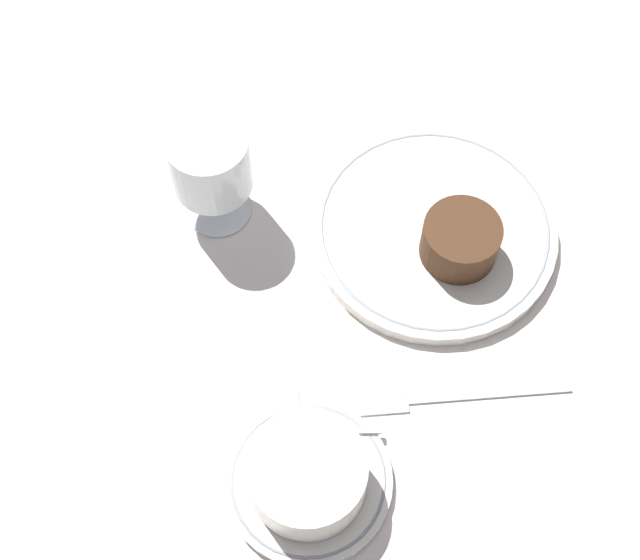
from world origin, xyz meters
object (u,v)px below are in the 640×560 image
at_px(dinner_plate, 434,230).
at_px(coffee_cup, 307,474).
at_px(wine_glass, 211,167).
at_px(dessert_cake, 460,240).
at_px(fork, 435,397).

bearing_deg(dinner_plate, coffee_cup, 144.64).
xyz_separation_m(coffee_cup, wine_glass, (0.27, 0.04, 0.03)).
height_order(dinner_plate, wine_glass, wine_glass).
height_order(wine_glass, dessert_cake, wine_glass).
bearing_deg(wine_glass, dinner_plate, -107.08).
bearing_deg(fork, wine_glass, 36.45).
relative_size(dinner_plate, fork, 1.19).
bearing_deg(dessert_cake, wine_glass, 67.04).
relative_size(wine_glass, dessert_cake, 1.56).
bearing_deg(coffee_cup, dinner_plate, -35.36).
distance_m(dinner_plate, wine_glass, 0.21).
bearing_deg(wine_glass, fork, -143.55).
relative_size(fork, dessert_cake, 2.74).
distance_m(wine_glass, fork, 0.28).
bearing_deg(dinner_plate, wine_glass, 72.92).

